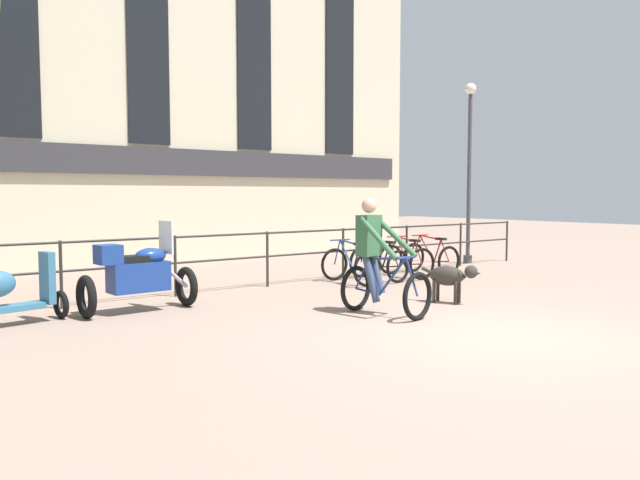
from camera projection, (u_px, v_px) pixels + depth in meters
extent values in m
plane|color=gray|center=(496.00, 335.00, 7.75)|extent=(60.00, 60.00, 0.00)
cylinder|color=#2D2B28|center=(61.00, 275.00, 9.52)|extent=(0.05, 0.05, 1.05)
cylinder|color=#2D2B28|center=(175.00, 266.00, 10.66)|extent=(0.05, 0.05, 1.05)
cylinder|color=#2D2B28|center=(267.00, 259.00, 11.81)|extent=(0.05, 0.05, 1.05)
cylinder|color=#2D2B28|center=(343.00, 253.00, 12.96)|extent=(0.05, 0.05, 1.05)
cylinder|color=#2D2B28|center=(407.00, 249.00, 14.10)|extent=(0.05, 0.05, 1.05)
cylinder|color=#2D2B28|center=(460.00, 244.00, 15.25)|extent=(0.05, 0.05, 1.05)
cylinder|color=#2D2B28|center=(507.00, 241.00, 16.40)|extent=(0.05, 0.05, 1.05)
cylinder|color=#2D2B28|center=(267.00, 233.00, 11.77)|extent=(15.00, 0.04, 0.04)
cylinder|color=#2D2B28|center=(267.00, 256.00, 11.81)|extent=(15.00, 0.04, 0.04)
cube|color=beige|center=(143.00, 44.00, 16.00)|extent=(18.00, 0.60, 11.22)
cube|color=#333338|center=(151.00, 161.00, 15.94)|extent=(17.10, 0.12, 0.70)
cube|color=black|center=(147.00, 19.00, 15.70)|extent=(1.10, 0.06, 6.28)
cube|color=black|center=(254.00, 38.00, 17.63)|extent=(1.10, 0.06, 6.28)
cube|color=black|center=(340.00, 53.00, 19.56)|extent=(1.10, 0.06, 6.28)
torus|color=black|center=(417.00, 296.00, 8.64)|extent=(0.68, 0.19, 0.68)
torus|color=black|center=(356.00, 288.00, 9.38)|extent=(0.68, 0.19, 0.68)
cylinder|color=navy|center=(392.00, 277.00, 8.91)|extent=(0.12, 0.49, 0.60)
cylinder|color=navy|center=(374.00, 277.00, 9.14)|extent=(0.08, 0.23, 0.52)
cylinder|color=navy|center=(387.00, 258.00, 8.96)|extent=(0.15, 0.66, 0.10)
cylinder|color=navy|center=(367.00, 291.00, 9.23)|extent=(0.10, 0.44, 0.08)
cylinder|color=navy|center=(362.00, 274.00, 9.28)|extent=(0.07, 0.26, 0.47)
cylinder|color=navy|center=(412.00, 277.00, 8.69)|extent=(0.07, 0.23, 0.54)
cylinder|color=navy|center=(406.00, 258.00, 8.74)|extent=(0.48, 0.11, 0.03)
cube|color=black|center=(369.00, 258.00, 9.18)|extent=(0.16, 0.26, 0.05)
cube|color=#33603D|center=(369.00, 235.00, 9.16)|extent=(0.39, 0.28, 0.60)
sphere|color=tan|center=(369.00, 205.00, 9.13)|extent=(0.22, 0.22, 0.22)
cylinder|color=#33603D|center=(378.00, 238.00, 8.78)|extent=(0.14, 0.72, 0.60)
cylinder|color=#33603D|center=(396.00, 237.00, 9.09)|extent=(0.26, 0.71, 0.60)
cylinder|color=#384766|center=(371.00, 279.00, 9.09)|extent=(0.19, 0.32, 0.69)
cylinder|color=#384766|center=(377.00, 274.00, 9.18)|extent=(0.13, 0.31, 0.58)
ellipsoid|color=#332D28|center=(447.00, 276.00, 10.04)|extent=(0.45, 0.62, 0.32)
cylinder|color=#332D28|center=(460.00, 275.00, 9.92)|extent=(0.22, 0.22, 0.18)
sphere|color=#332D28|center=(471.00, 272.00, 9.83)|extent=(0.21, 0.21, 0.21)
cone|color=#332D28|center=(477.00, 273.00, 9.78)|extent=(0.15, 0.16, 0.11)
cylinder|color=#332D28|center=(427.00, 270.00, 10.21)|extent=(0.12, 0.20, 0.12)
cylinder|color=#332D28|center=(455.00, 293.00, 9.89)|extent=(0.06, 0.06, 0.38)
cylinder|color=#332D28|center=(459.00, 291.00, 10.04)|extent=(0.06, 0.06, 0.38)
cylinder|color=#332D28|center=(434.00, 291.00, 10.08)|extent=(0.06, 0.06, 0.38)
cylinder|color=#332D28|center=(438.00, 290.00, 10.23)|extent=(0.06, 0.06, 0.38)
torus|color=black|center=(186.00, 286.00, 9.77)|extent=(0.14, 0.62, 0.62)
torus|color=black|center=(86.00, 297.00, 8.77)|extent=(0.14, 0.62, 0.62)
cube|color=navy|center=(139.00, 277.00, 9.26)|extent=(0.87, 0.43, 0.44)
ellipsoid|color=navy|center=(150.00, 256.00, 9.36)|extent=(0.49, 0.34, 0.24)
cube|color=black|center=(131.00, 259.00, 9.17)|extent=(0.57, 0.32, 0.10)
cylinder|color=#B2B2B7|center=(175.00, 276.00, 9.63)|extent=(0.44, 0.08, 0.41)
cube|color=silver|center=(166.00, 237.00, 9.50)|extent=(0.05, 0.44, 0.50)
cube|color=navy|center=(108.00, 254.00, 8.94)|extent=(0.33, 0.37, 0.28)
torus|color=black|center=(334.00, 264.00, 12.67)|extent=(0.66, 0.09, 0.66)
torus|color=black|center=(367.00, 269.00, 11.81)|extent=(0.66, 0.09, 0.66)
cylinder|color=navy|center=(347.00, 255.00, 12.32)|extent=(0.06, 0.47, 0.58)
cylinder|color=navy|center=(357.00, 258.00, 12.06)|extent=(0.04, 0.22, 0.51)
cylinder|color=navy|center=(350.00, 242.00, 12.22)|extent=(0.06, 0.63, 0.10)
cylinder|color=navy|center=(360.00, 270.00, 11.98)|extent=(0.05, 0.42, 0.07)
cylinder|color=navy|center=(363.00, 257.00, 11.89)|extent=(0.04, 0.25, 0.46)
cylinder|color=navy|center=(337.00, 252.00, 12.57)|extent=(0.04, 0.21, 0.52)
cylinder|color=navy|center=(340.00, 240.00, 12.48)|extent=(0.48, 0.05, 0.03)
cube|color=black|center=(360.00, 244.00, 11.96)|extent=(0.13, 0.25, 0.05)
torus|color=black|center=(361.00, 262.00, 13.11)|extent=(0.66, 0.09, 0.66)
torus|color=black|center=(398.00, 266.00, 12.31)|extent=(0.66, 0.09, 0.66)
cylinder|color=black|center=(375.00, 252.00, 12.78)|extent=(0.05, 0.47, 0.58)
cylinder|color=black|center=(386.00, 255.00, 12.55)|extent=(0.04, 0.22, 0.51)
cylinder|color=black|center=(378.00, 241.00, 12.69)|extent=(0.06, 0.63, 0.10)
cylinder|color=black|center=(390.00, 267.00, 12.47)|extent=(0.05, 0.42, 0.07)
cylinder|color=black|center=(394.00, 255.00, 12.38)|extent=(0.03, 0.25, 0.46)
cylinder|color=black|center=(364.00, 250.00, 13.02)|extent=(0.04, 0.21, 0.52)
cylinder|color=black|center=(368.00, 238.00, 12.93)|extent=(0.48, 0.05, 0.03)
cube|color=black|center=(390.00, 242.00, 12.45)|extent=(0.13, 0.25, 0.05)
torus|color=black|center=(391.00, 259.00, 13.63)|extent=(0.66, 0.14, 0.66)
torus|color=black|center=(422.00, 264.00, 12.74)|extent=(0.66, 0.14, 0.66)
cylinder|color=maroon|center=(402.00, 250.00, 13.27)|extent=(0.09, 0.47, 0.58)
cylinder|color=maroon|center=(412.00, 253.00, 13.00)|extent=(0.06, 0.22, 0.51)
cylinder|color=maroon|center=(405.00, 239.00, 13.17)|extent=(0.11, 0.63, 0.10)
cylinder|color=maroon|center=(415.00, 264.00, 12.92)|extent=(0.08, 0.42, 0.07)
cylinder|color=maroon|center=(418.00, 253.00, 12.82)|extent=(0.05, 0.25, 0.46)
cylinder|color=maroon|center=(393.00, 248.00, 13.53)|extent=(0.05, 0.21, 0.52)
cylinder|color=maroon|center=(396.00, 237.00, 13.43)|extent=(0.48, 0.09, 0.03)
cube|color=black|center=(415.00, 241.00, 12.90)|extent=(0.15, 0.25, 0.05)
torus|color=black|center=(414.00, 257.00, 14.08)|extent=(0.66, 0.08, 0.66)
torus|color=black|center=(449.00, 261.00, 13.24)|extent=(0.66, 0.08, 0.66)
cylinder|color=maroon|center=(427.00, 248.00, 13.73)|extent=(0.04, 0.47, 0.58)
cylinder|color=maroon|center=(437.00, 251.00, 13.48)|extent=(0.04, 0.22, 0.51)
cylinder|color=maroon|center=(430.00, 237.00, 13.64)|extent=(0.05, 0.63, 0.10)
cylinder|color=maroon|center=(441.00, 262.00, 13.41)|extent=(0.04, 0.42, 0.07)
cylinder|color=maroon|center=(445.00, 250.00, 13.31)|extent=(0.03, 0.25, 0.46)
cylinder|color=maroon|center=(417.00, 246.00, 13.99)|extent=(0.03, 0.21, 0.52)
cylinder|color=maroon|center=(420.00, 235.00, 13.89)|extent=(0.48, 0.04, 0.03)
cube|color=black|center=(441.00, 239.00, 13.39)|extent=(0.13, 0.24, 0.05)
torus|color=black|center=(61.00, 304.00, 8.79)|extent=(0.14, 0.41, 0.40)
cube|color=teal|center=(17.00, 307.00, 8.35)|extent=(0.71, 0.38, 0.08)
cube|color=teal|center=(47.00, 278.00, 8.63)|extent=(0.15, 0.33, 0.72)
cylinder|color=#424247|center=(468.00, 259.00, 15.90)|extent=(0.22, 0.22, 0.20)
cylinder|color=#424247|center=(469.00, 179.00, 15.75)|extent=(0.10, 0.10, 4.27)
sphere|color=silver|center=(471.00, 89.00, 15.58)|extent=(0.28, 0.28, 0.28)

